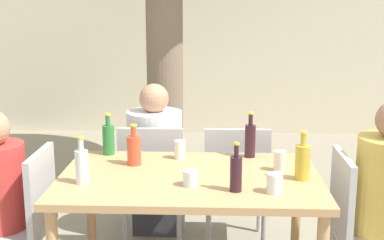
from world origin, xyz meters
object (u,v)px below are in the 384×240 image
at_px(wine_bottle_3, 250,140).
at_px(drinking_glass_2, 180,150).
at_px(patio_chair_3, 236,180).
at_px(water_bottle_1, 82,165).
at_px(soda_bottle_5, 134,149).
at_px(patio_chair_2, 153,179).
at_px(person_seated_2, 156,167).
at_px(oil_cruet_4, 302,161).
at_px(drinking_glass_3, 191,178).
at_px(dining_table_front, 190,189).
at_px(patio_chair_1, 360,223).
at_px(drinking_glass_1, 274,183).
at_px(green_bottle_0, 108,139).
at_px(patio_chair_0, 24,217).
at_px(wine_bottle_2, 236,172).
at_px(drinking_glass_0, 280,161).

xyz_separation_m(wine_bottle_3, drinking_glass_2, (-0.43, -0.05, -0.05)).
xyz_separation_m(patio_chair_3, wine_bottle_3, (0.07, -0.32, 0.38)).
relative_size(water_bottle_1, drinking_glass_2, 2.22).
bearing_deg(water_bottle_1, soda_bottle_5, 56.12).
xyz_separation_m(patio_chair_2, drinking_glass_2, (0.21, -0.38, 0.32)).
bearing_deg(patio_chair_2, soda_bottle_5, 84.69).
relative_size(person_seated_2, oil_cruet_4, 4.29).
height_order(patio_chair_2, soda_bottle_5, soda_bottle_5).
distance_m(patio_chair_2, drinking_glass_2, 0.54).
xyz_separation_m(patio_chair_2, drinking_glass_3, (0.30, -0.86, 0.31)).
xyz_separation_m(dining_table_front, wine_bottle_3, (0.36, 0.38, 0.19)).
relative_size(wine_bottle_3, drinking_glass_2, 2.47).
distance_m(patio_chair_1, drinking_glass_1, 0.66).
bearing_deg(patio_chair_3, oil_cruet_4, 113.65).
distance_m(patio_chair_3, wine_bottle_3, 0.50).
xyz_separation_m(green_bottle_0, soda_bottle_5, (0.19, -0.21, -0.01)).
height_order(oil_cruet_4, drinking_glass_2, oil_cruet_4).
relative_size(patio_chair_2, drinking_glass_1, 8.89).
relative_size(dining_table_front, green_bottle_0, 5.52).
relative_size(patio_chair_0, oil_cruet_4, 3.33).
bearing_deg(wine_bottle_2, dining_table_front, 136.08).
relative_size(patio_chair_2, soda_bottle_5, 3.66).
relative_size(person_seated_2, water_bottle_1, 4.50).
relative_size(wine_bottle_3, oil_cruet_4, 1.06).
height_order(patio_chair_3, oil_cruet_4, oil_cruet_4).
height_order(dining_table_front, wine_bottle_2, wine_bottle_2).
height_order(dining_table_front, drinking_glass_1, drinking_glass_1).
bearing_deg(patio_chair_0, drinking_glass_2, 110.05).
distance_m(patio_chair_1, person_seated_2, 1.56).
distance_m(patio_chair_0, wine_bottle_3, 1.42).
distance_m(patio_chair_1, wine_bottle_2, 0.84).
relative_size(dining_table_front, person_seated_2, 1.26).
distance_m(dining_table_front, person_seated_2, 0.99).
distance_m(patio_chair_0, drinking_glass_1, 1.46).
distance_m(dining_table_front, wine_bottle_2, 0.39).
xyz_separation_m(patio_chair_1, oil_cruet_4, (-0.35, -0.04, 0.37)).
bearing_deg(drinking_glass_1, drinking_glass_0, 79.27).
distance_m(dining_table_front, wine_bottle_3, 0.55).
relative_size(patio_chair_0, drinking_glass_0, 7.77).
height_order(person_seated_2, drinking_glass_0, person_seated_2).
bearing_deg(patio_chair_0, dining_table_front, 90.00).
bearing_deg(patio_chair_1, wine_bottle_3, 57.93).
height_order(wine_bottle_3, drinking_glass_0, wine_bottle_3).
distance_m(green_bottle_0, wine_bottle_2, 1.01).
distance_m(patio_chair_0, oil_cruet_4, 1.62).
bearing_deg(dining_table_front, soda_bottle_5, 151.07).
distance_m(person_seated_2, water_bottle_1, 1.17).
xyz_separation_m(person_seated_2, oil_cruet_4, (0.91, -0.97, 0.35)).
bearing_deg(person_seated_2, drinking_glass_0, 134.31).
xyz_separation_m(patio_chair_0, green_bottle_0, (0.43, 0.40, 0.37)).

